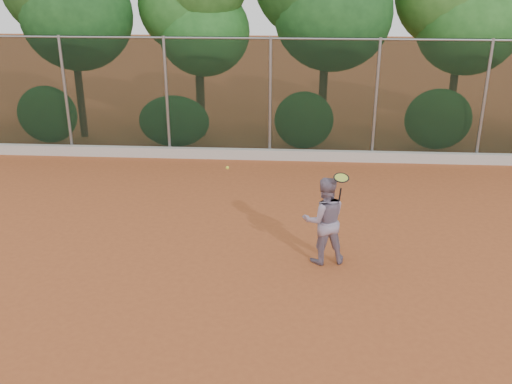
{
  "coord_description": "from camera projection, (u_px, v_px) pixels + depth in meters",
  "views": [
    {
      "loc": [
        0.69,
        -9.16,
        5.26
      ],
      "look_at": [
        0.0,
        1.0,
        1.25
      ],
      "focal_mm": 40.0,
      "sensor_mm": 36.0,
      "label": 1
    }
  ],
  "objects": [
    {
      "name": "tennis_player",
      "position": [
        324.0,
        220.0,
        10.67
      ],
      "size": [
        0.94,
        0.79,
        1.71
      ],
      "primitive_type": "imported",
      "rotation": [
        0.0,
        0.0,
        3.33
      ],
      "color": "gray",
      "rests_on": "ground"
    },
    {
      "name": "chainlink_fence",
      "position": [
        270.0,
        96.0,
        16.29
      ],
      "size": [
        24.09,
        0.09,
        3.5
      ],
      "color": "black",
      "rests_on": "ground"
    },
    {
      "name": "tennis_ball_in_flight",
      "position": [
        227.0,
        168.0,
        10.79
      ],
      "size": [
        0.06,
        0.06,
        0.06
      ],
      "color": "yellow",
      "rests_on": "ground"
    },
    {
      "name": "tennis_racket",
      "position": [
        341.0,
        180.0,
        10.18
      ],
      "size": [
        0.32,
        0.31,
        0.55
      ],
      "color": "black",
      "rests_on": "ground"
    },
    {
      "name": "concrete_curb",
      "position": [
        269.0,
        155.0,
        16.75
      ],
      "size": [
        24.0,
        0.2,
        0.3
      ],
      "primitive_type": "cube",
      "color": "beige",
      "rests_on": "ground"
    },
    {
      "name": "ground",
      "position": [
        252.0,
        275.0,
        10.47
      ],
      "size": [
        80.0,
        80.0,
        0.0
      ],
      "primitive_type": "plane",
      "color": "#A55026",
      "rests_on": "ground"
    }
  ]
}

